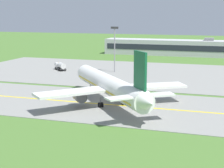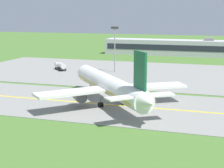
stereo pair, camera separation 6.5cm
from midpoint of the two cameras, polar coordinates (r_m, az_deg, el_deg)
ground_plane at (r=78.37m, az=-1.57°, el=-3.16°), size 500.00×500.00×0.00m
taxiway_strip at (r=78.36m, az=-1.57°, el=-3.13°), size 240.00×28.00×0.10m
apron_pad at (r=116.18m, az=10.13°, el=1.35°), size 140.00×52.00×0.10m
taxiway_centreline at (r=78.34m, az=-1.57°, el=-3.09°), size 220.00×0.60×0.01m
airplane_lead at (r=77.18m, az=-0.31°, el=-0.24°), size 29.43×33.09×12.70m
service_truck_fuel at (r=125.05m, az=-7.93°, el=2.78°), size 5.72×5.67×2.65m
terminal_building at (r=170.21m, az=10.21°, el=5.53°), size 66.74×10.53×8.15m
apron_light_mast at (r=118.97m, az=0.44°, el=6.25°), size 2.40×0.50×14.70m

